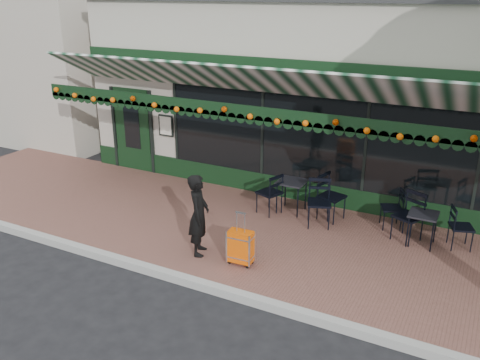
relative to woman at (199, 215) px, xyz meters
The scene contains 15 objects.
ground 1.41m from the woman, 44.77° to the right, with size 80.00×80.00×0.00m, color black.
sidewalk 1.69m from the woman, 58.81° to the left, with size 18.00×4.00×0.15m, color brown.
curb 1.41m from the woman, 47.67° to the right, with size 18.00×0.16×0.15m, color #9E9E99.
restaurant_building 7.25m from the woman, 83.90° to the left, with size 12.00×9.60×4.50m.
neighbor_building_left 14.31m from the woman, 149.37° to the left, with size 12.00×8.00×4.80m, color #ABA496.
woman is the anchor object (origin of this frame).
suitcase 0.97m from the woman, ahead, with size 0.45×0.27×1.00m.
cafe_table_a 4.22m from the woman, 31.94° to the left, with size 0.53×0.53×0.65m.
cafe_table_b 2.66m from the woman, 72.58° to the left, with size 0.58×0.58×0.72m.
chair_a_left 4.00m from the woman, 43.28° to the left, with size 0.42×0.42×0.84m, color black, non-canonical shape.
chair_a_right 4.92m from the woman, 29.86° to the left, with size 0.42×0.42×0.83m, color black, non-canonical shape.
chair_a_front 4.03m from the woman, 34.80° to the left, with size 0.49×0.49×0.99m, color black, non-canonical shape.
chair_b_left 2.30m from the woman, 79.95° to the left, with size 0.47×0.47×0.93m, color black, non-canonical shape.
chair_b_right 3.08m from the woman, 56.57° to the left, with size 0.50×0.50×1.00m, color black, non-canonical shape.
chair_b_front 2.66m from the woman, 53.73° to the left, with size 0.50×0.50×0.99m, color black, non-canonical shape.
Camera 1 is at (3.77, -6.33, 4.75)m, focal length 38.00 mm.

